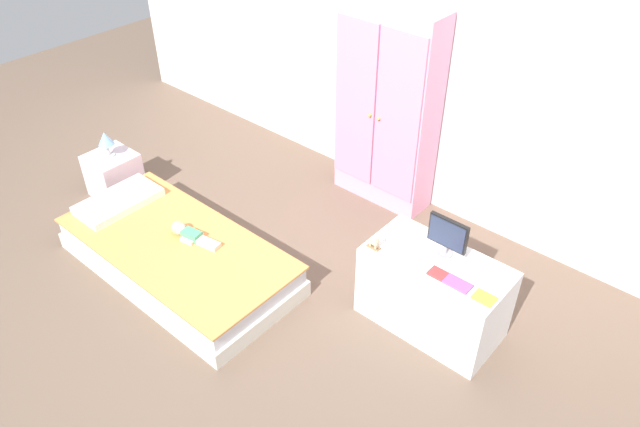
% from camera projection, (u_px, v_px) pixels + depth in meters
% --- Properties ---
extents(ground_plane, '(10.00, 10.00, 0.02)m').
position_uv_depth(ground_plane, '(268.00, 290.00, 4.04)').
color(ground_plane, brown).
extents(back_wall, '(6.40, 0.05, 2.70)m').
position_uv_depth(back_wall, '(418.00, 29.00, 4.16)').
color(back_wall, silver).
rests_on(back_wall, ground_plane).
extents(bed, '(1.70, 0.82, 0.25)m').
position_uv_depth(bed, '(178.00, 256.00, 4.11)').
color(bed, silver).
rests_on(bed, ground_plane).
extents(pillow, '(0.32, 0.59, 0.06)m').
position_uv_depth(pillow, '(119.00, 201.00, 4.35)').
color(pillow, white).
rests_on(pillow, bed).
extents(doll, '(0.39, 0.15, 0.10)m').
position_uv_depth(doll, '(187.00, 232.00, 4.05)').
color(doll, '#4CA375').
rests_on(doll, bed).
extents(nightstand, '(0.35, 0.35, 0.36)m').
position_uv_depth(nightstand, '(114.00, 175.00, 4.81)').
color(nightstand, silver).
rests_on(nightstand, ground_plane).
extents(table_lamp, '(0.12, 0.12, 0.21)m').
position_uv_depth(table_lamp, '(105.00, 140.00, 4.62)').
color(table_lamp, '#B7B2AD').
rests_on(table_lamp, nightstand).
extents(wardrobe, '(0.77, 0.32, 1.55)m').
position_uv_depth(wardrobe, '(387.00, 109.00, 4.43)').
color(wardrobe, '#E599BC').
rests_on(wardrobe, ground_plane).
extents(tv_stand, '(0.85, 0.45, 0.52)m').
position_uv_depth(tv_stand, '(433.00, 293.00, 3.64)').
color(tv_stand, white).
rests_on(tv_stand, ground_plane).
extents(tv_monitor, '(0.25, 0.10, 0.25)m').
position_uv_depth(tv_monitor, '(448.00, 235.00, 3.44)').
color(tv_monitor, '#99999E').
rests_on(tv_monitor, tv_stand).
extents(rocking_horse_toy, '(0.09, 0.04, 0.10)m').
position_uv_depth(rocking_horse_toy, '(375.00, 242.00, 3.54)').
color(rocking_horse_toy, '#8E6642').
rests_on(rocking_horse_toy, tv_stand).
extents(book_red, '(0.11, 0.08, 0.01)m').
position_uv_depth(book_red, '(439.00, 274.00, 3.38)').
color(book_red, '#CC3838').
rests_on(book_red, tv_stand).
extents(book_purple, '(0.15, 0.09, 0.01)m').
position_uv_depth(book_purple, '(458.00, 284.00, 3.32)').
color(book_purple, '#8E51B2').
rests_on(book_purple, tv_stand).
extents(book_yellow, '(0.12, 0.09, 0.01)m').
position_uv_depth(book_yellow, '(484.00, 298.00, 3.23)').
color(book_yellow, gold).
rests_on(book_yellow, tv_stand).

